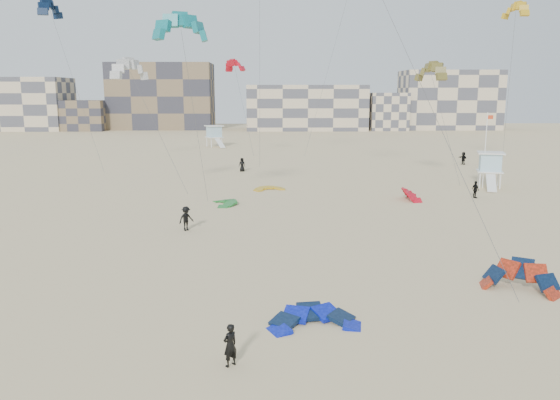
{
  "coord_description": "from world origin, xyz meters",
  "views": [
    {
      "loc": [
        -0.04,
        -21.4,
        10.1
      ],
      "look_at": [
        0.48,
        6.0,
        4.68
      ],
      "focal_mm": 35.0,
      "sensor_mm": 36.0,
      "label": 1
    }
  ],
  "objects_px": {
    "lifeguard_tower_near": "(490,170)",
    "kite_ground_orange": "(519,290)",
    "kite_ground_blue": "(314,325)",
    "kitesurfer_main": "(230,345)"
  },
  "relations": [
    {
      "from": "kitesurfer_main",
      "to": "lifeguard_tower_near",
      "type": "bearing_deg",
      "value": -165.34
    },
    {
      "from": "kite_ground_orange",
      "to": "lifeguard_tower_near",
      "type": "bearing_deg",
      "value": 102.05
    },
    {
      "from": "kite_ground_blue",
      "to": "lifeguard_tower_near",
      "type": "bearing_deg",
      "value": 50.23
    },
    {
      "from": "kite_ground_orange",
      "to": "kite_ground_blue",
      "type": "bearing_deg",
      "value": -128.42
    },
    {
      "from": "kite_ground_blue",
      "to": "kite_ground_orange",
      "type": "bearing_deg",
      "value": 12.33
    },
    {
      "from": "lifeguard_tower_near",
      "to": "kitesurfer_main",
      "type": "bearing_deg",
      "value": -106.55
    },
    {
      "from": "kite_ground_orange",
      "to": "lifeguard_tower_near",
      "type": "distance_m",
      "value": 33.17
    },
    {
      "from": "kite_ground_blue",
      "to": "kite_ground_orange",
      "type": "distance_m",
      "value": 11.74
    },
    {
      "from": "lifeguard_tower_near",
      "to": "kite_ground_orange",
      "type": "bearing_deg",
      "value": -92.7
    },
    {
      "from": "kite_ground_blue",
      "to": "kite_ground_orange",
      "type": "height_order",
      "value": "kite_ground_orange"
    }
  ]
}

